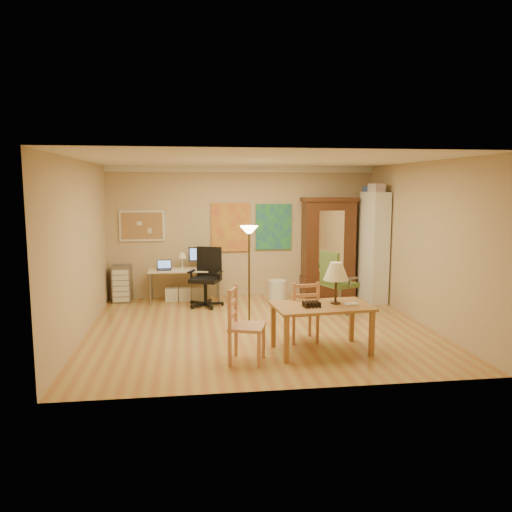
{
  "coord_description": "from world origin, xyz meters",
  "views": [
    {
      "loc": [
        -1.11,
        -7.81,
        2.3
      ],
      "look_at": [
        -0.02,
        0.3,
        1.15
      ],
      "focal_mm": 35.0,
      "sensor_mm": 36.0,
      "label": 1
    }
  ],
  "objects": [
    {
      "name": "torchiere_lamp",
      "position": [
        -0.14,
        0.25,
        1.32
      ],
      "size": [
        0.3,
        0.3,
        1.65
      ],
      "color": "#3F3119",
      "rests_on": "floor"
    },
    {
      "name": "armoire",
      "position": [
        1.77,
        2.24,
        0.9
      ],
      "size": [
        1.12,
        0.53,
        2.06
      ],
      "color": "#3D2510",
      "rests_on": "floor"
    },
    {
      "name": "office_chair_green",
      "position": [
        1.56,
        0.82,
        0.3
      ],
      "size": [
        0.7,
        0.7,
        1.14
      ],
      "color": "slate",
      "rests_on": "floor"
    },
    {
      "name": "drawer_cart",
      "position": [
        -2.46,
        2.26,
        0.36
      ],
      "size": [
        0.36,
        0.44,
        0.73
      ],
      "color": "slate",
      "rests_on": "floor"
    },
    {
      "name": "ladder_chair_left",
      "position": [
        -0.41,
        -1.51,
        0.47
      ],
      "size": [
        0.56,
        0.57,
        1.0
      ],
      "color": "tan",
      "rests_on": "floor"
    },
    {
      "name": "floor",
      "position": [
        0.0,
        0.0,
        0.0
      ],
      "size": [
        5.5,
        5.5,
        0.0
      ],
      "primitive_type": "plane",
      "color": "#AF703E",
      "rests_on": "ground"
    },
    {
      "name": "wastebin",
      "position": [
        0.61,
        1.77,
        0.22
      ],
      "size": [
        0.35,
        0.35,
        0.44
      ],
      "primitive_type": "cylinder",
      "color": "silver",
      "rests_on": "floor"
    },
    {
      "name": "office_chair_black",
      "position": [
        -0.8,
        1.64,
        0.3
      ],
      "size": [
        0.7,
        0.7,
        1.13
      ],
      "color": "black",
      "rests_on": "floor"
    },
    {
      "name": "art_panel_left",
      "position": [
        -0.25,
        2.47,
        1.45
      ],
      "size": [
        0.8,
        0.04,
        1.0
      ],
      "primitive_type": "cube",
      "color": "yellow",
      "rests_on": "floor"
    },
    {
      "name": "dining_table",
      "position": [
        0.77,
        -1.23,
        0.79
      ],
      "size": [
        1.39,
        0.91,
        1.25
      ],
      "color": "brown",
      "rests_on": "floor"
    },
    {
      "name": "bookshelf",
      "position": [
        2.55,
        1.69,
        1.09
      ],
      "size": [
        0.33,
        0.87,
        2.18
      ],
      "color": "white",
      "rests_on": "floor"
    },
    {
      "name": "computer_desk",
      "position": [
        -1.19,
        2.15,
        0.39
      ],
      "size": [
        1.42,
        0.62,
        1.07
      ],
      "color": "beige",
      "rests_on": "floor"
    },
    {
      "name": "crown_molding",
      "position": [
        0.0,
        2.46,
        2.64
      ],
      "size": [
        5.5,
        0.08,
        0.12
      ],
      "primitive_type": "cube",
      "color": "white",
      "rests_on": "floor"
    },
    {
      "name": "ladder_chair_back",
      "position": [
        0.54,
        -0.75,
        0.43
      ],
      "size": [
        0.46,
        0.44,
        0.92
      ],
      "color": "tan",
      "rests_on": "floor"
    },
    {
      "name": "art_panel_right",
      "position": [
        0.65,
        2.47,
        1.45
      ],
      "size": [
        0.75,
        0.04,
        0.95
      ],
      "primitive_type": "cube",
      "color": "#22588B",
      "rests_on": "floor"
    },
    {
      "name": "corkboard",
      "position": [
        -2.05,
        2.47,
        1.5
      ],
      "size": [
        0.9,
        0.04,
        0.62
      ],
      "primitive_type": "cube",
      "color": "tan",
      "rests_on": "floor"
    }
  ]
}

